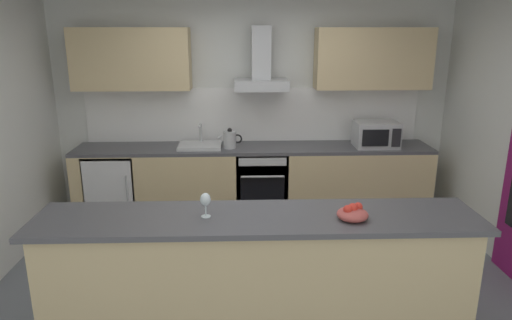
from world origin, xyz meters
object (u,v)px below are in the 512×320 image
(oven, at_px, (261,182))
(wine_glass, at_px, (205,200))
(refrigerator, at_px, (115,187))
(microwave, at_px, (376,134))
(range_hood, at_px, (261,70))
(kettle, at_px, (230,139))
(sink, at_px, (200,145))
(fruit_bowl, at_px, (353,213))

(oven, height_order, wine_glass, wine_glass)
(refrigerator, relative_size, microwave, 1.70)
(range_hood, bearing_deg, kettle, -156.17)
(sink, xyz_separation_m, wine_glass, (0.23, -2.22, 0.15))
(range_hood, height_order, fruit_bowl, range_hood)
(kettle, distance_m, fruit_bowl, 2.42)
(microwave, bearing_deg, refrigerator, 179.54)
(refrigerator, bearing_deg, oven, 0.09)
(oven, height_order, refrigerator, oven)
(kettle, bearing_deg, range_hood, 23.83)
(sink, xyz_separation_m, fruit_bowl, (1.25, -2.29, 0.07))
(fruit_bowl, bearing_deg, microwave, 70.10)
(wine_glass, bearing_deg, range_hood, 78.03)
(wine_glass, bearing_deg, sink, 95.82)
(wine_glass, bearing_deg, fruit_bowl, -4.22)
(oven, relative_size, microwave, 1.60)
(sink, height_order, wine_glass, sink)
(sink, bearing_deg, fruit_bowl, -61.34)
(wine_glass, bearing_deg, oven, 77.35)
(microwave, bearing_deg, range_hood, 173.34)
(microwave, relative_size, range_hood, 0.69)
(kettle, relative_size, range_hood, 0.40)
(oven, relative_size, refrigerator, 0.94)
(kettle, relative_size, fruit_bowl, 1.31)
(sink, bearing_deg, refrigerator, -179.24)
(microwave, xyz_separation_m, kettle, (-1.72, -0.01, -0.04))
(oven, xyz_separation_m, range_hood, (0.00, 0.13, 1.33))
(fruit_bowl, bearing_deg, oven, 103.13)
(refrigerator, distance_m, sink, 1.15)
(kettle, distance_m, wine_glass, 2.18)
(kettle, height_order, range_hood, range_hood)
(refrigerator, bearing_deg, microwave, -0.46)
(refrigerator, xyz_separation_m, wine_glass, (1.26, -2.20, 0.65))
(microwave, bearing_deg, kettle, -179.81)
(sink, bearing_deg, range_hood, 9.34)
(microwave, xyz_separation_m, sink, (-2.07, 0.04, -0.12))
(oven, xyz_separation_m, refrigerator, (-1.75, -0.00, -0.03))
(refrigerator, xyz_separation_m, range_hood, (1.75, 0.13, 1.36))
(sink, distance_m, wine_glass, 2.23)
(wine_glass, bearing_deg, microwave, 49.76)
(refrigerator, xyz_separation_m, sink, (1.03, 0.01, 0.50))
(oven, distance_m, sink, 0.86)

